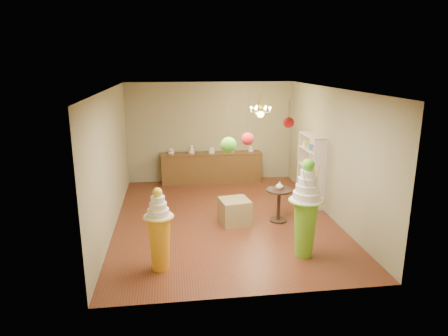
{
  "coord_description": "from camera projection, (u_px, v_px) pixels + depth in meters",
  "views": [
    {
      "loc": [
        -1.18,
        -8.68,
        3.56
      ],
      "look_at": [
        -0.02,
        0.0,
        1.23
      ],
      "focal_mm": 32.0,
      "sensor_mm": 36.0,
      "label": 1
    }
  ],
  "objects": [
    {
      "name": "wall_front",
      "position": [
        255.0,
        206.0,
        5.88
      ],
      "size": [
        5.0,
        0.04,
        3.0
      ],
      "primitive_type": "cube",
      "color": "gray",
      "rests_on": "ground"
    },
    {
      "name": "burlap_riser",
      "position": [
        235.0,
        212.0,
        9.03
      ],
      "size": [
        0.72,
        0.72,
        0.57
      ],
      "primitive_type": "cube",
      "rotation": [
        0.0,
        0.0,
        0.15
      ],
      "color": "olive",
      "rests_on": "floor"
    },
    {
      "name": "vase",
      "position": [
        279.0,
        186.0,
        9.02
      ],
      "size": [
        0.18,
        0.18,
        0.18
      ],
      "primitive_type": "imported",
      "rotation": [
        0.0,
        0.0,
        0.04
      ],
      "color": "beige",
      "rests_on": "round_table"
    },
    {
      "name": "wall_back",
      "position": [
        210.0,
        132.0,
        12.11
      ],
      "size": [
        5.0,
        0.04,
        3.0
      ],
      "primitive_type": "cube",
      "color": "gray",
      "rests_on": "ground"
    },
    {
      "name": "ceiling",
      "position": [
        225.0,
        89.0,
        8.61
      ],
      "size": [
        6.5,
        6.5,
        0.0
      ],
      "primitive_type": "plane",
      "rotation": [
        3.14,
        0.0,
        0.0
      ],
      "color": "white",
      "rests_on": "ground"
    },
    {
      "name": "wall_right",
      "position": [
        331.0,
        153.0,
        9.32
      ],
      "size": [
        0.04,
        6.5,
        3.0
      ],
      "primitive_type": "cube",
      "color": "gray",
      "rests_on": "ground"
    },
    {
      "name": "sideboard",
      "position": [
        212.0,
        167.0,
        12.1
      ],
      "size": [
        3.04,
        0.54,
        1.16
      ],
      "color": "#54381A",
      "rests_on": "floor"
    },
    {
      "name": "wall_left",
      "position": [
        111.0,
        160.0,
        8.67
      ],
      "size": [
        0.04,
        6.5,
        3.0
      ],
      "primitive_type": "cube",
      "color": "gray",
      "rests_on": "ground"
    },
    {
      "name": "pom_green_mid",
      "position": [
        229.0,
        145.0,
        7.01
      ],
      "size": [
        0.28,
        0.28,
        0.99
      ],
      "color": "#393329",
      "rests_on": "ceiling"
    },
    {
      "name": "shelving_unit",
      "position": [
        311.0,
        169.0,
        10.21
      ],
      "size": [
        0.33,
        1.2,
        1.8
      ],
      "color": "beige",
      "rests_on": "floor"
    },
    {
      "name": "pom_red_left",
      "position": [
        248.0,
        139.0,
        7.42
      ],
      "size": [
        0.24,
        0.24,
        0.94
      ],
      "color": "#393329",
      "rests_on": "ceiling"
    },
    {
      "name": "pedestal_green",
      "position": [
        306.0,
        215.0,
        7.4
      ],
      "size": [
        0.68,
        0.68,
        1.88
      ],
      "rotation": [
        0.0,
        0.0,
        -0.11
      ],
      "color": "#6AB027",
      "rests_on": "floor"
    },
    {
      "name": "chandelier",
      "position": [
        261.0,
        112.0,
        10.35
      ],
      "size": [
        0.7,
        0.7,
        0.85
      ],
      "rotation": [
        0.0,
        0.0,
        -0.29
      ],
      "color": "gold",
      "rests_on": "ceiling"
    },
    {
      "name": "pedestal_orange",
      "position": [
        159.0,
        236.0,
        6.94
      ],
      "size": [
        0.64,
        0.64,
        1.51
      ],
      "rotation": [
        0.0,
        0.0,
        0.35
      ],
      "color": "orange",
      "rests_on": "floor"
    },
    {
      "name": "floor",
      "position": [
        225.0,
        218.0,
        9.38
      ],
      "size": [
        6.5,
        6.5,
        0.0
      ],
      "primitive_type": "plane",
      "color": "#522616",
      "rests_on": "ground"
    },
    {
      "name": "pom_red_right",
      "position": [
        289.0,
        122.0,
        6.06
      ],
      "size": [
        0.17,
        0.17,
        0.41
      ],
      "color": "#393329",
      "rests_on": "ceiling"
    },
    {
      "name": "round_table",
      "position": [
        279.0,
        201.0,
        9.11
      ],
      "size": [
        0.79,
        0.79,
        0.77
      ],
      "rotation": [
        0.0,
        0.0,
        0.43
      ],
      "color": "black",
      "rests_on": "floor"
    }
  ]
}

